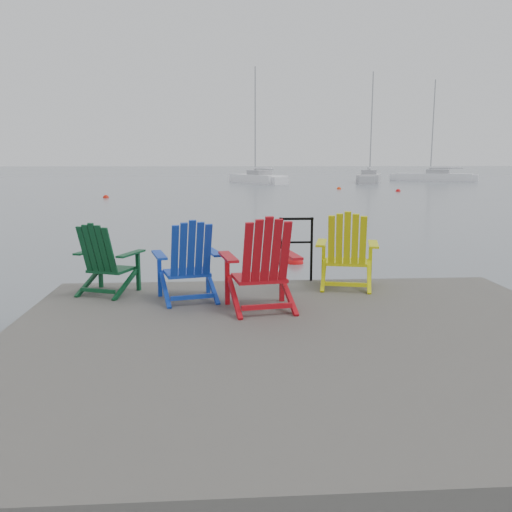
{
  "coord_description": "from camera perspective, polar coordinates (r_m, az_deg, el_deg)",
  "views": [
    {
      "loc": [
        -0.82,
        -4.97,
        2.18
      ],
      "look_at": [
        -0.31,
        2.52,
        0.85
      ],
      "focal_mm": 38.0,
      "sensor_mm": 36.0,
      "label": 1
    }
  ],
  "objects": [
    {
      "name": "ground",
      "position": [
        5.49,
        5.16,
        -13.38
      ],
      "size": [
        400.0,
        400.0,
        0.0
      ],
      "primitive_type": "plane",
      "color": "slate",
      "rests_on": "ground"
    },
    {
      "name": "dock",
      "position": [
        5.36,
        5.21,
        -9.98
      ],
      "size": [
        6.0,
        5.0,
        1.4
      ],
      "color": "#33302D",
      "rests_on": "ground"
    },
    {
      "name": "handrail",
      "position": [
        7.59,
        4.24,
        1.38
      ],
      "size": [
        0.48,
        0.04,
        0.9
      ],
      "color": "black",
      "rests_on": "dock"
    },
    {
      "name": "chair_green",
      "position": [
        7.08,
        -15.56,
        -0.27
      ],
      "size": [
        0.87,
        0.84,
        0.91
      ],
      "rotation": [
        0.0,
        0.0,
        -0.38
      ],
      "color": "#0B3F20",
      "rests_on": "dock"
    },
    {
      "name": "chair_blue",
      "position": [
        6.54,
        -7.12,
        -0.49
      ],
      "size": [
        0.9,
        0.85,
        0.98
      ],
      "rotation": [
        0.0,
        0.0,
        0.24
      ],
      "color": "#1138B3",
      "rests_on": "dock"
    },
    {
      "name": "chair_red",
      "position": [
        6.06,
        0.63,
        -0.84
      ],
      "size": [
        0.94,
        0.88,
        1.06
      ],
      "rotation": [
        0.0,
        0.0,
        0.16
      ],
      "color": "#B70D17",
      "rests_on": "dock"
    },
    {
      "name": "chair_yellow",
      "position": [
        7.24,
        9.55,
        0.62
      ],
      "size": [
        0.93,
        0.88,
        1.02
      ],
      "rotation": [
        0.0,
        0.0,
        -0.24
      ],
      "color": "#D8DD0C",
      "rests_on": "dock"
    },
    {
      "name": "sailboat_near",
      "position": [
        53.02,
        0.14,
        8.07
      ],
      "size": [
        5.3,
        8.23,
        11.21
      ],
      "rotation": [
        0.0,
        0.0,
        0.43
      ],
      "color": "white",
      "rests_on": "ground"
    },
    {
      "name": "sailboat_mid",
      "position": [
        56.42,
        11.84,
        7.98
      ],
      "size": [
        4.52,
        8.25,
        11.1
      ],
      "rotation": [
        0.0,
        0.0,
        -0.32
      ],
      "color": "silver",
      "rests_on": "ground"
    },
    {
      "name": "sailboat_far",
      "position": [
        61.39,
        18.25,
        7.84
      ],
      "size": [
        7.75,
        5.43,
        10.75
      ],
      "rotation": [
        0.0,
        0.0,
        1.08
      ],
      "color": "white",
      "rests_on": "ground"
    },
    {
      "name": "buoy_a",
      "position": [
        11.65,
        4.15,
        -0.77
      ],
      "size": [
        0.35,
        0.35,
        0.35
      ],
      "primitive_type": "sphere",
      "color": "red",
      "rests_on": "ground"
    },
    {
      "name": "buoy_b",
      "position": [
        33.25,
        -15.52,
        5.92
      ],
      "size": [
        0.35,
        0.35,
        0.35
      ],
      "primitive_type": "sphere",
      "color": "red",
      "rests_on": "ground"
    },
    {
      "name": "buoy_c",
      "position": [
        42.3,
        8.72,
        6.97
      ],
      "size": [
        0.35,
        0.35,
        0.35
      ],
      "primitive_type": "sphere",
      "color": "#F83B0E",
      "rests_on": "ground"
    },
    {
      "name": "buoy_d",
      "position": [
        40.05,
        14.73,
        6.6
      ],
      "size": [
        0.35,
        0.35,
        0.35
      ],
      "primitive_type": "sphere",
      "color": "red",
      "rests_on": "ground"
    }
  ]
}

